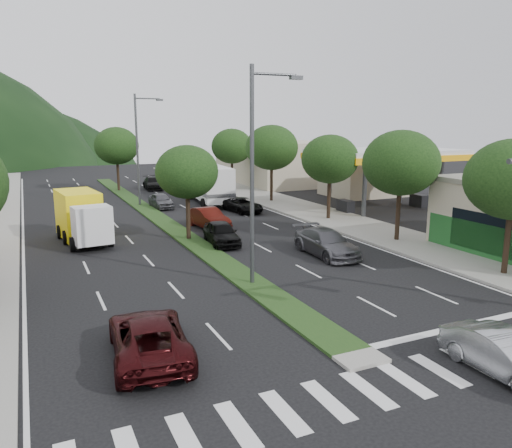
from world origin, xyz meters
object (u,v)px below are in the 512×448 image
tree_med_near (187,172)px  suv_maroon (149,337)px  tree_r_b (401,163)px  car_queue_f (153,183)px  streetlight_near (256,166)px  car_queue_b (326,243)px  motorhome (209,183)px  car_queue_e (161,201)px  car_queue_d (243,205)px  tree_r_c (330,159)px  streetlight_mid (139,144)px  tree_r_e (232,146)px  tree_r_d (272,148)px  tree_med_far (116,146)px  car_queue_c (208,218)px  car_queue_a (221,233)px  sedan_silver (504,354)px  box_truck (82,218)px

tree_med_near → suv_maroon: bearing=-111.7°
tree_r_b → car_queue_f: tree_r_b is taller
streetlight_near → car_queue_b: size_ratio=1.96×
car_queue_b → motorhome: size_ratio=0.54×
car_queue_e → tree_med_near: bearing=-98.5°
streetlight_near → car_queue_d: streetlight_near is taller
motorhome → tree_r_c: bearing=-60.5°
streetlight_mid → car_queue_b: 23.22m
motorhome → car_queue_b: bearing=-85.7°
tree_r_e → streetlight_near: size_ratio=0.67×
tree_r_d → car_queue_d: (-4.69, -3.94, -4.57)m
tree_med_far → streetlight_near: 36.01m
tree_r_c → tree_r_d: tree_r_d is taller
suv_maroon → car_queue_d: size_ratio=1.17×
tree_med_near → car_queue_b: 9.93m
tree_r_b → car_queue_c: size_ratio=1.57×
car_queue_a → car_queue_d: (5.77, 10.00, -0.12)m
suv_maroon → car_queue_b: car_queue_b is taller
streetlight_mid → car_queue_a: bearing=-85.5°
tree_med_near → sedan_silver: tree_med_near is taller
tree_med_far → suv_maroon: bearing=-98.4°
car_queue_e → motorhome: motorhome is taller
tree_r_d → motorhome: 6.85m
car_queue_d → tree_r_e: bearing=64.6°
car_queue_e → box_truck: box_truck is taller
car_queue_a → car_queue_e: (-0.04, 15.00, -0.06)m
car_queue_c → suv_maroon: bearing=-122.6°
tree_med_near → tree_med_far: size_ratio=0.87×
tree_r_b → tree_r_d: 18.00m
car_queue_b → car_queue_c: (-3.63, 10.00, -0.01)m
tree_med_far → car_queue_b: (6.06, -32.94, -4.27)m
tree_r_d → tree_med_far: (-12.00, 14.00, -0.17)m
car_queue_e → box_truck: 13.07m
tree_med_far → streetlight_mid: bearing=-88.9°
tree_r_b → tree_med_far: size_ratio=1.00×
tree_med_far → car_queue_f: size_ratio=1.44×
sedan_silver → tree_r_b: bearing=61.1°
car_queue_a → car_queue_c: car_queue_c is taller
car_queue_e → motorhome: size_ratio=0.41×
car_queue_b → streetlight_mid: bearing=105.7°
car_queue_e → tree_med_far: bearing=94.7°
tree_med_far → motorhome: bearing=-61.0°
tree_r_b → motorhome: bearing=105.2°
tree_r_b → car_queue_d: (-4.69, 14.06, -4.43)m
tree_r_b → tree_r_e: bearing=90.0°
tree_med_near → box_truck: (-6.28, 2.59, -2.93)m
car_queue_e → box_truck: bearing=-128.6°
streetlight_mid → car_queue_e: (1.29, -1.94, -4.92)m
tree_r_c → tree_med_near: tree_r_c is taller
car_queue_d → motorhome: 6.47m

